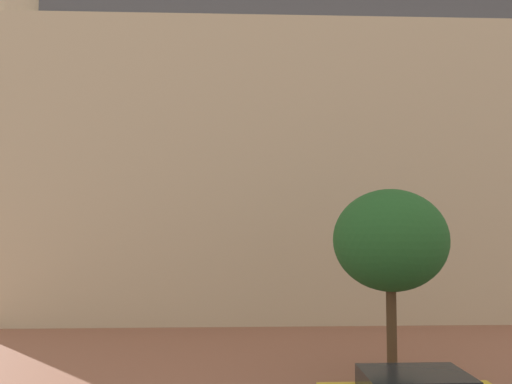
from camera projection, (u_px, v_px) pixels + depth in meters
The scene contains 2 objects.
landmark_building at pixel (275, 145), 32.31m from camera, with size 29.37×15.98×35.91m.
tree_curb_far at pixel (390, 241), 15.61m from camera, with size 3.42×3.42×5.75m.
Camera 1 is at (-0.68, -2.74, 4.63)m, focal length 36.47 mm.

